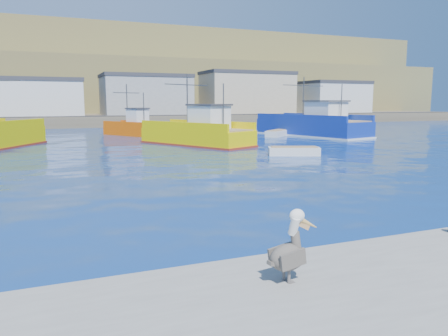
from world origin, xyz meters
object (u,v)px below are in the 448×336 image
Objects in this scene: pelican at (290,251)px; skiff_mid at (294,152)px; skiff_far at (277,134)px; boat_orange at (133,127)px; trawler_yellow_b at (198,134)px; trawler_blue at (314,126)px.

skiff_mid is at bearing 58.67° from pelican.
skiff_far is 2.92× the size of pelican.
trawler_yellow_b is at bearing -76.40° from boat_orange.
pelican is (-12.58, -20.66, 0.84)m from skiff_mid.
boat_orange is at bearing 103.60° from trawler_yellow_b.
boat_orange is at bearing 83.26° from pelican.
boat_orange is at bearing 155.95° from trawler_blue.
skiff_far reaches higher than skiff_mid.
skiff_mid is (-11.85, -15.34, -0.93)m from trawler_blue.
trawler_yellow_b is 8.47× the size of pelican.
pelican is at bearing -124.16° from trawler_blue.
trawler_yellow_b is at bearing 111.50° from skiff_mid.
skiff_mid is 18.05m from skiff_far.
trawler_yellow_b is 2.90× the size of skiff_far.
skiff_far is at bearing 64.82° from skiff_mid.
trawler_yellow_b reaches higher than pelican.
trawler_yellow_b is at bearing -151.73° from skiff_far.
skiff_far is at bearing -26.76° from boat_orange.
trawler_blue reaches higher than skiff_far.
trawler_blue reaches higher than trawler_yellow_b.
trawler_blue is at bearing -24.05° from boat_orange.
trawler_blue is 43.51m from pelican.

